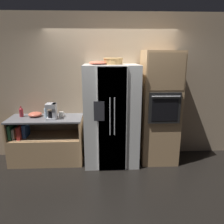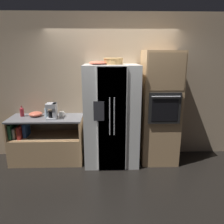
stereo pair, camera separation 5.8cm
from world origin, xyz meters
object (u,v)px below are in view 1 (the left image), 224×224
bottle_tall (21,112)px  mixing_bowl (35,114)px  coffee_maker (52,110)px  wall_oven (159,108)px  wicker_basket (113,61)px  mug (61,114)px  bottle_short (46,112)px  fruit_bowl (98,63)px  refrigerator (111,116)px

bottle_tall → mixing_bowl: size_ratio=0.80×
coffee_maker → bottle_tall: bearing=165.4°
wall_oven → wicker_basket: (-0.88, 0.04, 0.87)m
wicker_basket → mixing_bowl: 1.79m
mug → bottle_tall: bearing=177.2°
wall_oven → bottle_tall: bearing=177.3°
wall_oven → mixing_bowl: wall_oven is taller
mixing_bowl → bottle_short: bearing=-13.1°
wall_oven → coffee_maker: 2.00m
wicker_basket → fruit_bowl: 0.29m
bottle_tall → mixing_bowl: bearing=-0.7°
wall_oven → bottle_tall: size_ratio=10.28×
wicker_basket → bottle_short: size_ratio=1.57×
refrigerator → wall_oven: size_ratio=0.89×
fruit_bowl → bottle_short: 1.35m
refrigerator → wall_oven: 0.92m
refrigerator → wicker_basket: size_ratio=5.28×
wall_oven → fruit_bowl: 1.43m
mug → wall_oven: bearing=-2.6°
wicker_basket → bottle_short: 1.58m
mug → coffee_maker: size_ratio=0.43×
mug → bottle_short: bearing=-176.6°
fruit_bowl → bottle_short: size_ratio=1.37×
wicker_basket → coffee_maker: 1.43m
wall_oven → bottle_tall: wall_oven is taller
wall_oven → mug: bearing=177.4°
wicker_basket → bottle_tall: bearing=177.2°
bottle_short → mug: (0.28, 0.02, -0.05)m
bottle_short → mug: size_ratio=1.82×
fruit_bowl → mug: 1.20m
bottle_tall → bottle_short: (0.48, -0.05, 0.00)m
wicker_basket → fruit_bowl: wicker_basket is taller
fruit_bowl → bottle_tall: (-1.47, 0.17, -0.91)m
wall_oven → mixing_bowl: bearing=177.1°
bottle_tall → fruit_bowl: bearing=-6.6°
wall_oven → mixing_bowl: 2.37m
mug → mixing_bowl: bearing=176.1°
fruit_bowl → mixing_bowl: (-1.21, 0.17, -0.97)m
mug → mixing_bowl: 0.50m
fruit_bowl → mixing_bowl: size_ratio=1.21×
wall_oven → coffee_maker: size_ratio=7.34×
refrigerator → mug: 0.96m
fruit_bowl → refrigerator: bearing=0.8°
wall_oven → mixing_bowl: (-2.36, 0.12, -0.13)m
refrigerator → wicker_basket: 1.00m
fruit_bowl → bottle_tall: 1.74m
bottle_short → mixing_bowl: bottle_short is taller
wall_oven → mug: wall_oven is taller
wall_oven → wicker_basket: 1.24m
wicker_basket → mixing_bowl: size_ratio=1.39×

